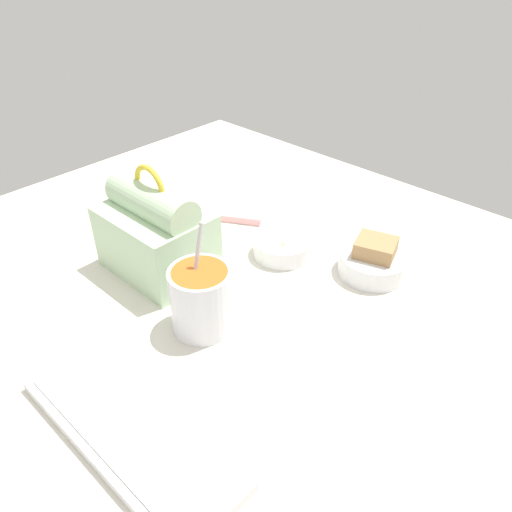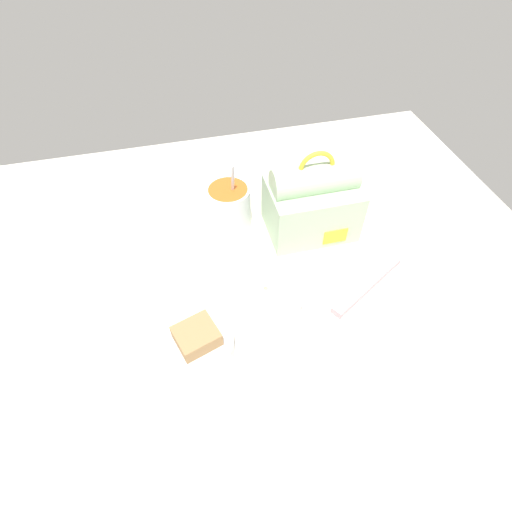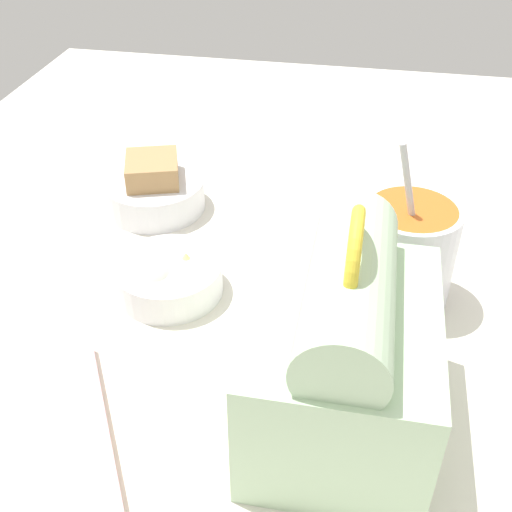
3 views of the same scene
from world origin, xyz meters
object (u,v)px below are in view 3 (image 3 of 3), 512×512
at_px(bento_bowl_sandwich, 154,190).
at_px(bento_bowl_snacks, 169,277).
at_px(soup_cup, 406,254).
at_px(chopstick_case, 94,431).
at_px(lunch_bag, 343,353).

bearing_deg(bento_bowl_sandwich, bento_bowl_snacks, 23.18).
height_order(bento_bowl_sandwich, bento_bowl_snacks, bento_bowl_sandwich).
relative_size(soup_cup, bento_bowl_snacks, 1.60).
relative_size(bento_bowl_sandwich, bento_bowl_snacks, 1.11).
bearing_deg(chopstick_case, soup_cup, 133.54).
bearing_deg(chopstick_case, lunch_bag, 107.04).
distance_m(lunch_bag, chopstick_case, 0.22).
distance_m(soup_cup, chopstick_case, 0.35).
distance_m(lunch_bag, soup_cup, 0.19).
relative_size(bento_bowl_snacks, chopstick_case, 0.59).
xyz_separation_m(soup_cup, bento_bowl_snacks, (0.04, -0.25, -0.04)).
relative_size(bento_bowl_sandwich, chopstick_case, 0.66).
bearing_deg(lunch_bag, chopstick_case, -72.96).
height_order(soup_cup, chopstick_case, soup_cup).
bearing_deg(lunch_bag, bento_bowl_snacks, -125.81).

